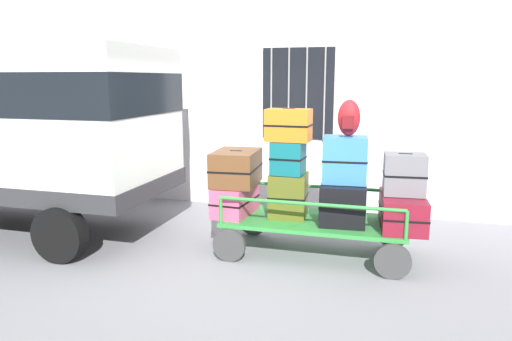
% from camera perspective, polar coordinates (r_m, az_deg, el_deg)
% --- Properties ---
extents(ground_plane, '(40.00, 40.00, 0.00)m').
position_cam_1_polar(ground_plane, '(6.03, -0.33, -10.88)').
color(ground_plane, gray).
extents(building_wall, '(12.00, 0.38, 5.00)m').
position_cam_1_polar(building_wall, '(8.25, 5.06, 12.67)').
color(building_wall, silver).
rests_on(building_wall, ground).
extents(van, '(4.47, 2.07, 2.67)m').
position_cam_1_polar(van, '(7.80, -26.99, 5.38)').
color(van, silver).
rests_on(van, ground).
extents(luggage_cart, '(2.37, 1.13, 0.47)m').
position_cam_1_polar(luggage_cart, '(6.20, 7.03, -6.61)').
color(luggage_cart, '#2D8438').
rests_on(luggage_cart, ground).
extents(cart_railing, '(2.26, 0.99, 0.35)m').
position_cam_1_polar(cart_railing, '(6.10, 7.11, -3.25)').
color(cart_railing, '#2D8438').
rests_on(cart_railing, luggage_cart).
extents(suitcase_left_bottom, '(0.49, 0.79, 0.40)m').
position_cam_1_polar(suitcase_left_bottom, '(6.34, -2.52, -3.51)').
color(suitcase_left_bottom, '#CC4C72').
rests_on(suitcase_left_bottom, luggage_cart).
extents(suitcase_left_middle, '(0.61, 0.83, 0.45)m').
position_cam_1_polar(suitcase_left_middle, '(6.30, -2.40, 0.36)').
color(suitcase_left_middle, brown).
rests_on(suitcase_left_middle, suitcase_left_bottom).
extents(suitcase_midleft_bottom, '(0.50, 0.50, 0.58)m').
position_cam_1_polar(suitcase_midleft_bottom, '(6.20, 3.91, -2.99)').
color(suitcase_midleft_bottom, '#4C5119').
rests_on(suitcase_midleft_bottom, luggage_cart).
extents(suitcase_midleft_middle, '(0.42, 0.38, 0.43)m').
position_cam_1_polar(suitcase_midleft_middle, '(6.04, 3.87, 1.53)').
color(suitcase_midleft_middle, '#0F5960').
rests_on(suitcase_midleft_middle, suitcase_midleft_bottom).
extents(suitcase_midleft_top, '(0.57, 0.37, 0.41)m').
position_cam_1_polar(suitcase_midleft_top, '(5.99, 3.92, 5.46)').
color(suitcase_midleft_top, orange).
rests_on(suitcase_midleft_top, suitcase_midleft_middle).
extents(suitcase_center_bottom, '(0.60, 0.66, 0.51)m').
position_cam_1_polar(suitcase_center_bottom, '(6.04, 10.39, -3.87)').
color(suitcase_center_bottom, black).
rests_on(suitcase_center_bottom, luggage_cart).
extents(suitcase_center_middle, '(0.57, 0.47, 0.58)m').
position_cam_1_polar(suitcase_center_middle, '(5.97, 10.62, 1.30)').
color(suitcase_center_middle, '#3372C6').
rests_on(suitcase_center_middle, suitcase_center_bottom).
extents(suitcase_midright_bottom, '(0.59, 0.95, 0.40)m').
position_cam_1_polar(suitcase_midright_bottom, '(6.05, 17.13, -4.68)').
color(suitcase_midright_bottom, maroon).
rests_on(suitcase_midright_bottom, luggage_cart).
extents(suitcase_midright_middle, '(0.52, 0.44, 0.50)m').
position_cam_1_polar(suitcase_midright_middle, '(5.98, 17.36, -0.41)').
color(suitcase_midright_middle, slate).
rests_on(suitcase_midright_middle, suitcase_midright_bottom).
extents(backpack, '(0.27, 0.22, 0.44)m').
position_cam_1_polar(backpack, '(5.92, 11.08, 6.19)').
color(backpack, maroon).
rests_on(backpack, suitcase_center_middle).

